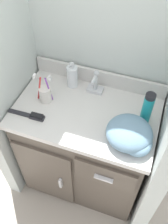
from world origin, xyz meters
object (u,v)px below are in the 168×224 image
shaving_cream_can (147,109)px  hairbrush (31,115)px  toothbrush_cup (45,94)px  soap_dispenser (72,76)px  hand_towel (131,135)px

shaving_cream_can → hairbrush: 0.59m
hairbrush → toothbrush_cup: bearing=79.4°
toothbrush_cup → shaving_cream_can: shaving_cream_can is taller
shaving_cream_can → hairbrush: size_ratio=0.93×
soap_dispenser → hairbrush: (-0.11, -0.30, -0.06)m
toothbrush_cup → soap_dispenser: bearing=59.9°
hairbrush → hand_towel: 0.52m
toothbrush_cup → shaving_cream_can: size_ratio=0.93×
soap_dispenser → shaving_cream_can: shaving_cream_can is taller
toothbrush_cup → soap_dispenser: 0.19m
hairbrush → hand_towel: hand_towel is taller
hand_towel → soap_dispenser: bearing=145.4°
hand_towel → hairbrush: bearing=-177.8°
soap_dispenser → shaving_cream_can: bearing=-16.2°
toothbrush_cup → hand_towel: (0.49, -0.12, 0.00)m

